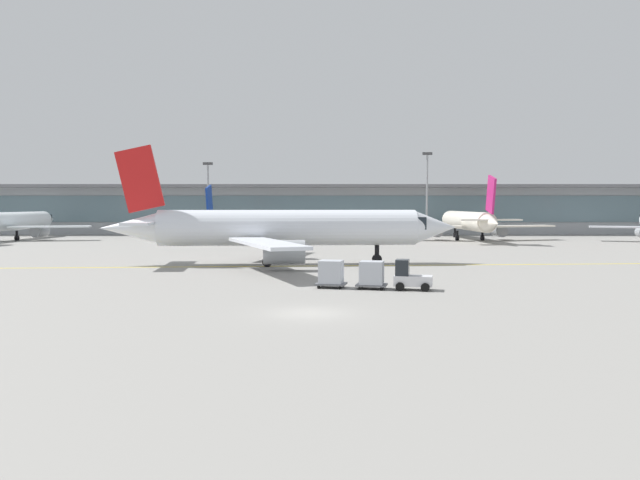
# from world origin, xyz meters

# --- Properties ---
(ground_plane) EXTENTS (400.00, 400.00, 0.00)m
(ground_plane) POSITION_xyz_m (0.00, 0.00, 0.00)
(ground_plane) COLOR gray
(taxiway_centreline_stripe) EXTENTS (109.74, 8.32, 0.01)m
(taxiway_centreline_stripe) POSITION_xyz_m (-2.54, 25.84, 0.00)
(taxiway_centreline_stripe) COLOR yellow
(taxiway_centreline_stripe) RESTS_ON ground_plane
(terminal_concourse) EXTENTS (186.65, 11.00, 9.60)m
(terminal_concourse) POSITION_xyz_m (0.00, 91.02, 4.92)
(terminal_concourse) COLOR #9EA3A8
(terminal_concourse) RESTS_ON ground_plane
(gate_airplane_0) EXTENTS (27.80, 29.97, 9.92)m
(gate_airplane_0) POSITION_xyz_m (-50.32, 69.24, 2.98)
(gate_airplane_0) COLOR white
(gate_airplane_0) RESTS_ON ground_plane
(gate_airplane_1) EXTENTS (24.39, 26.31, 8.71)m
(gate_airplane_1) POSITION_xyz_m (-14.69, 68.10, 2.61)
(gate_airplane_1) COLOR white
(gate_airplane_1) RESTS_ON ground_plane
(gate_airplane_2) EXTENTS (28.45, 30.59, 10.14)m
(gate_airplane_2) POSITION_xyz_m (24.80, 69.46, 3.04)
(gate_airplane_2) COLOR silver
(gate_airplane_2) RESTS_ON ground_plane
(taxiing_regional_jet) EXTENTS (35.04, 32.50, 11.60)m
(taxiing_regional_jet) POSITION_xyz_m (-2.99, 27.81, 3.48)
(taxiing_regional_jet) COLOR silver
(taxiing_regional_jet) RESTS_ON ground_plane
(baggage_tug) EXTENTS (2.83, 2.06, 2.10)m
(baggage_tug) POSITION_xyz_m (6.79, 9.26, 0.89)
(baggage_tug) COLOR silver
(baggage_tug) RESTS_ON ground_plane
(cargo_dolly_lead) EXTENTS (2.38, 2.00, 1.94)m
(cargo_dolly_lead) POSITION_xyz_m (4.19, 9.81, 1.05)
(cargo_dolly_lead) COLOR #595B60
(cargo_dolly_lead) RESTS_ON ground_plane
(cargo_dolly_trailing) EXTENTS (2.38, 2.00, 1.94)m
(cargo_dolly_trailing) POSITION_xyz_m (1.37, 10.40, 1.05)
(cargo_dolly_trailing) COLOR #595B60
(cargo_dolly_trailing) RESTS_ON ground_plane
(apron_light_mast_1) EXTENTS (1.80, 0.36, 13.61)m
(apron_light_mast_1) POSITION_xyz_m (-20.19, 83.34, 7.49)
(apron_light_mast_1) COLOR gray
(apron_light_mast_1) RESTS_ON ground_plane
(apron_light_mast_2) EXTENTS (1.80, 0.36, 15.39)m
(apron_light_mast_2) POSITION_xyz_m (20.29, 82.55, 8.39)
(apron_light_mast_2) COLOR gray
(apron_light_mast_2) RESTS_ON ground_plane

